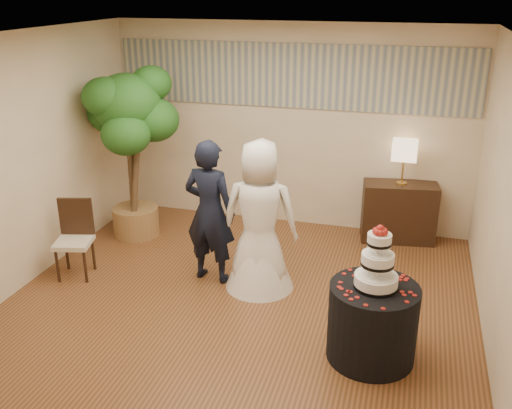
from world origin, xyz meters
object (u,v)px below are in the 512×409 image
(console, at_px, (399,212))
(wedding_cake, at_px, (378,257))
(groom, at_px, (210,212))
(table_lamp, at_px, (403,163))
(bride, at_px, (260,216))
(ficus_tree, at_px, (131,153))
(cake_table, at_px, (372,322))
(side_chair, at_px, (73,240))

(console, bearing_deg, wedding_cake, -100.71)
(groom, xyz_separation_m, table_lamp, (2.04, 1.71, 0.25))
(console, height_order, table_lamp, table_lamp)
(bride, xyz_separation_m, ficus_tree, (-2.02, 0.92, 0.30))
(groom, height_order, cake_table, groom)
(wedding_cake, distance_m, side_chair, 3.61)
(side_chair, bearing_deg, console, 15.76)
(groom, height_order, table_lamp, groom)
(groom, height_order, ficus_tree, ficus_tree)
(table_lamp, bearing_deg, wedding_cake, -92.19)
(side_chair, bearing_deg, ficus_tree, 69.53)
(bride, relative_size, table_lamp, 2.98)
(table_lamp, bearing_deg, ficus_tree, -166.85)
(cake_table, relative_size, side_chair, 0.89)
(console, bearing_deg, cake_table, -100.71)
(groom, bearing_deg, table_lamp, -132.64)
(console, bearing_deg, bride, -138.39)
(groom, xyz_separation_m, bride, (0.59, -0.03, 0.02))
(table_lamp, height_order, ficus_tree, ficus_tree)
(groom, bearing_deg, bride, -175.29)
(table_lamp, xyz_separation_m, ficus_tree, (-3.47, -0.81, 0.08))
(cake_table, bearing_deg, console, 87.81)
(groom, height_order, bride, bride)
(wedding_cake, height_order, console, wedding_cake)
(console, xyz_separation_m, side_chair, (-3.61, -2.08, 0.06))
(cake_table, height_order, side_chair, side_chair)
(cake_table, xyz_separation_m, console, (0.10, 2.74, 0.03))
(cake_table, bearing_deg, table_lamp, 87.81)
(cake_table, distance_m, side_chair, 3.57)
(bride, xyz_separation_m, wedding_cake, (1.35, -1.00, 0.17))
(bride, xyz_separation_m, side_chair, (-2.16, -0.35, -0.41))
(groom, xyz_separation_m, console, (2.04, 1.71, -0.44))
(wedding_cake, bearing_deg, cake_table, -90.00)
(console, relative_size, table_lamp, 1.65)
(bride, height_order, table_lamp, bride)
(groom, xyz_separation_m, ficus_tree, (-1.43, 0.90, 0.32))
(wedding_cake, bearing_deg, groom, 151.99)
(bride, bearing_deg, side_chair, 2.34)
(console, height_order, ficus_tree, ficus_tree)
(cake_table, distance_m, console, 2.74)
(wedding_cake, height_order, table_lamp, table_lamp)
(bride, xyz_separation_m, console, (1.45, 1.74, -0.47))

